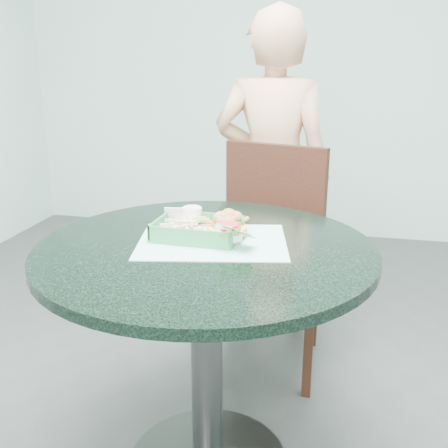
% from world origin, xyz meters
% --- Properties ---
extents(wall_back, '(4.00, 0.04, 2.80)m').
position_xyz_m(wall_back, '(0.00, 2.50, 1.40)').
color(wall_back, silver).
rests_on(wall_back, ground).
extents(cafe_table, '(0.97, 0.97, 0.75)m').
position_xyz_m(cafe_table, '(0.00, 0.00, 0.58)').
color(cafe_table, '#3A3A3A').
rests_on(cafe_table, floor).
extents(dining_chair, '(0.46, 0.46, 0.93)m').
position_xyz_m(dining_chair, '(0.09, 0.74, 0.53)').
color(dining_chair, '#382112').
rests_on(dining_chair, floor).
extents(diner_person, '(0.55, 0.37, 1.50)m').
position_xyz_m(diner_person, '(0.05, 1.03, 0.75)').
color(diner_person, tan).
rests_on(diner_person, floor).
extents(placemat, '(0.48, 0.39, 0.00)m').
position_xyz_m(placemat, '(0.01, 0.03, 0.75)').
color(placemat, '#9DDBD4').
rests_on(placemat, cafe_table).
extents(food_basket, '(0.25, 0.18, 0.05)m').
position_xyz_m(food_basket, '(-0.04, 0.06, 0.77)').
color(food_basket, '#2E8A46').
rests_on(food_basket, placemat).
extents(crab_sandwich, '(0.12, 0.12, 0.07)m').
position_xyz_m(crab_sandwich, '(0.04, 0.08, 0.80)').
color(crab_sandwich, '#F4AE4C').
rests_on(crab_sandwich, food_basket).
extents(fries_pile, '(0.11, 0.12, 0.04)m').
position_xyz_m(fries_pile, '(-0.08, 0.09, 0.79)').
color(fries_pile, beige).
rests_on(fries_pile, food_basket).
extents(sauce_ramekin, '(0.06, 0.06, 0.04)m').
position_xyz_m(sauce_ramekin, '(-0.08, 0.15, 0.80)').
color(sauce_ramekin, white).
rests_on(sauce_ramekin, food_basket).
extents(garnish_cup, '(0.11, 0.11, 0.04)m').
position_xyz_m(garnish_cup, '(0.07, 0.02, 0.79)').
color(garnish_cup, white).
rests_on(garnish_cup, food_basket).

